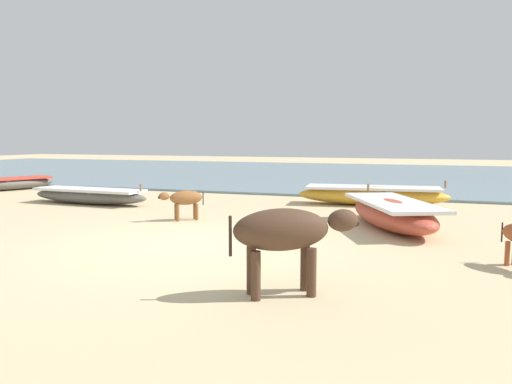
# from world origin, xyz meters

# --- Properties ---
(ground) EXTENTS (80.00, 80.00, 0.00)m
(ground) POSITION_xyz_m (0.00, 0.00, 0.00)
(ground) COLOR #CCB789
(sea_water) EXTENTS (60.00, 20.00, 0.08)m
(sea_water) POSITION_xyz_m (0.00, 17.81, 0.04)
(sea_water) COLOR slate
(sea_water) RESTS_ON ground
(fishing_boat_1) EXTENTS (4.26, 1.49, 0.73)m
(fishing_boat_1) POSITION_xyz_m (2.51, 6.49, 0.29)
(fishing_boat_1) COLOR gold
(fishing_boat_1) RESTS_ON ground
(fishing_boat_3) EXTENTS (2.06, 3.21, 0.65)m
(fishing_boat_3) POSITION_xyz_m (-10.37, 6.35, 0.25)
(fishing_boat_3) COLOR #5B5651
(fishing_boat_3) RESTS_ON ground
(fishing_boat_4) EXTENTS (3.87, 1.07, 0.64)m
(fishing_boat_4) POSITION_xyz_m (-5.20, 4.10, 0.24)
(fishing_boat_4) COLOR #5B5651
(fishing_boat_4) RESTS_ON ground
(fishing_boat_5) EXTENTS (2.58, 3.77, 0.79)m
(fishing_boat_5) POSITION_xyz_m (3.31, 2.94, 0.32)
(fishing_boat_5) COLOR #B74733
(fishing_boat_5) RESTS_ON ground
(cow_adult_dark) EXTENTS (1.50, 1.10, 1.05)m
(cow_adult_dark) POSITION_xyz_m (2.45, -2.12, 0.76)
(cow_adult_dark) COLOR #4C3323
(cow_adult_dark) RESTS_ON ground
(calf_near_brown) EXTENTS (0.90, 0.85, 0.69)m
(calf_near_brown) POSITION_xyz_m (-1.26, 2.40, 0.49)
(calf_near_brown) COLOR brown
(calf_near_brown) RESTS_ON ground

